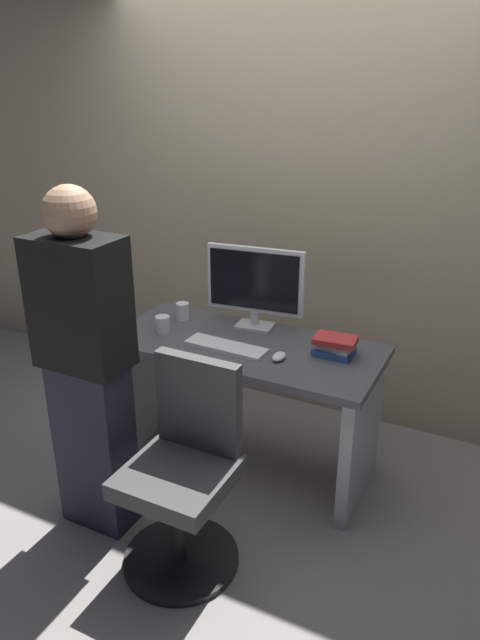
{
  "coord_description": "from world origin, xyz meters",
  "views": [
    {
      "loc": [
        1.23,
        -2.49,
        2.03
      ],
      "look_at": [
        0.0,
        -0.05,
        0.89
      ],
      "focal_mm": 33.0,
      "sensor_mm": 36.0,
      "label": 1
    }
  ],
  "objects_px": {
    "cup_near_keyboard": "(163,324)",
    "office_chair": "(185,476)",
    "mouse": "(279,356)",
    "book_stack": "(335,346)",
    "desk": "(244,382)",
    "keyboard": "(226,347)",
    "person_at_desk": "(87,366)",
    "monitor": "(255,283)",
    "cup_by_monitor": "(183,311)"
  },
  "relations": [
    {
      "from": "office_chair",
      "to": "person_at_desk",
      "type": "xyz_separation_m",
      "value": [
        -0.5,
        0.01,
        0.41
      ]
    },
    {
      "from": "office_chair",
      "to": "person_at_desk",
      "type": "bearing_deg",
      "value": 178.41
    },
    {
      "from": "desk",
      "to": "mouse",
      "type": "height_order",
      "value": "mouse"
    },
    {
      "from": "person_at_desk",
      "to": "cup_near_keyboard",
      "type": "xyz_separation_m",
      "value": [
        -0.03,
        0.65,
        -0.05
      ]
    },
    {
      "from": "office_chair",
      "to": "mouse",
      "type": "bearing_deg",
      "value": 75.9
    },
    {
      "from": "cup_near_keyboard",
      "to": "office_chair",
      "type": "bearing_deg",
      "value": -51.14
    },
    {
      "from": "monitor",
      "to": "cup_near_keyboard",
      "type": "bearing_deg",
      "value": -145.46
    },
    {
      "from": "office_chair",
      "to": "mouse",
      "type": "distance_m",
      "value": 0.74
    },
    {
      "from": "person_at_desk",
      "to": "cup_near_keyboard",
      "type": "bearing_deg",
      "value": 92.99
    },
    {
      "from": "book_stack",
      "to": "keyboard",
      "type": "bearing_deg",
      "value": -160.89
    },
    {
      "from": "desk",
      "to": "person_at_desk",
      "type": "height_order",
      "value": "person_at_desk"
    },
    {
      "from": "office_chair",
      "to": "person_at_desk",
      "type": "relative_size",
      "value": 0.57
    },
    {
      "from": "keyboard",
      "to": "book_stack",
      "type": "bearing_deg",
      "value": 21.08
    },
    {
      "from": "office_chair",
      "to": "person_at_desk",
      "type": "distance_m",
      "value": 0.65
    },
    {
      "from": "desk",
      "to": "cup_near_keyboard",
      "type": "xyz_separation_m",
      "value": [
        -0.46,
        -0.07,
        0.28
      ]
    },
    {
      "from": "monitor",
      "to": "desk",
      "type": "bearing_deg",
      "value": -78.7
    },
    {
      "from": "office_chair",
      "to": "cup_by_monitor",
      "type": "bearing_deg",
      "value": 121.6
    },
    {
      "from": "keyboard",
      "to": "cup_by_monitor",
      "type": "xyz_separation_m",
      "value": [
        -0.41,
        0.24,
        0.04
      ]
    },
    {
      "from": "person_at_desk",
      "to": "book_stack",
      "type": "relative_size",
      "value": 7.68
    },
    {
      "from": "cup_near_keyboard",
      "to": "person_at_desk",
      "type": "bearing_deg",
      "value": -87.01
    },
    {
      "from": "person_at_desk",
      "to": "monitor",
      "type": "xyz_separation_m",
      "value": [
        0.38,
        0.94,
        0.16
      ]
    },
    {
      "from": "desk",
      "to": "person_at_desk",
      "type": "relative_size",
      "value": 0.87
    },
    {
      "from": "book_stack",
      "to": "desk",
      "type": "bearing_deg",
      "value": -170.21
    },
    {
      "from": "office_chair",
      "to": "cup_by_monitor",
      "type": "height_order",
      "value": "office_chair"
    },
    {
      "from": "cup_near_keyboard",
      "to": "monitor",
      "type": "bearing_deg",
      "value": 34.54
    },
    {
      "from": "desk",
      "to": "cup_by_monitor",
      "type": "bearing_deg",
      "value": 163.41
    },
    {
      "from": "desk",
      "to": "book_stack",
      "type": "xyz_separation_m",
      "value": [
        0.46,
        0.08,
        0.28
      ]
    },
    {
      "from": "keyboard",
      "to": "mouse",
      "type": "xyz_separation_m",
      "value": [
        0.29,
        0.0,
        0.01
      ]
    },
    {
      "from": "mouse",
      "to": "cup_by_monitor",
      "type": "xyz_separation_m",
      "value": [
        -0.7,
        0.23,
        0.03
      ]
    },
    {
      "from": "book_stack",
      "to": "person_at_desk",
      "type": "bearing_deg",
      "value": -137.92
    },
    {
      "from": "desk",
      "to": "cup_near_keyboard",
      "type": "relative_size",
      "value": 15.37
    },
    {
      "from": "office_chair",
      "to": "keyboard",
      "type": "xyz_separation_m",
      "value": [
        -0.13,
        0.64,
        0.32
      ]
    },
    {
      "from": "office_chair",
      "to": "mouse",
      "type": "height_order",
      "value": "office_chair"
    },
    {
      "from": "desk",
      "to": "mouse",
      "type": "relative_size",
      "value": 14.25
    },
    {
      "from": "desk",
      "to": "cup_by_monitor",
      "type": "distance_m",
      "value": 0.56
    },
    {
      "from": "cup_by_monitor",
      "to": "monitor",
      "type": "bearing_deg",
      "value": 10.64
    },
    {
      "from": "desk",
      "to": "book_stack",
      "type": "relative_size",
      "value": 6.68
    },
    {
      "from": "office_chair",
      "to": "monitor",
      "type": "distance_m",
      "value": 1.12
    },
    {
      "from": "keyboard",
      "to": "book_stack",
      "type": "relative_size",
      "value": 2.02
    },
    {
      "from": "mouse",
      "to": "office_chair",
      "type": "bearing_deg",
      "value": -104.1
    },
    {
      "from": "cup_near_keyboard",
      "to": "book_stack",
      "type": "height_order",
      "value": "book_stack"
    },
    {
      "from": "office_chair",
      "to": "cup_near_keyboard",
      "type": "xyz_separation_m",
      "value": [
        -0.53,
        0.66,
        0.36
      ]
    },
    {
      "from": "office_chair",
      "to": "cup_near_keyboard",
      "type": "bearing_deg",
      "value": 128.86
    },
    {
      "from": "person_at_desk",
      "to": "keyboard",
      "type": "bearing_deg",
      "value": 59.22
    },
    {
      "from": "monitor",
      "to": "cup_by_monitor",
      "type": "bearing_deg",
      "value": -169.36
    },
    {
      "from": "office_chair",
      "to": "keyboard",
      "type": "bearing_deg",
      "value": 101.63
    },
    {
      "from": "office_chair",
      "to": "desk",
      "type": "bearing_deg",
      "value": 95.9
    },
    {
      "from": "keyboard",
      "to": "cup_by_monitor",
      "type": "relative_size",
      "value": 4.41
    },
    {
      "from": "monitor",
      "to": "cup_near_keyboard",
      "type": "xyz_separation_m",
      "value": [
        -0.42,
        -0.29,
        -0.21
      ]
    },
    {
      "from": "mouse",
      "to": "book_stack",
      "type": "relative_size",
      "value": 0.47
    }
  ]
}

